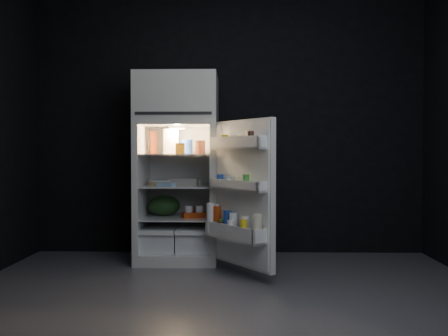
{
  "coord_description": "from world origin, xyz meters",
  "views": [
    {
      "loc": [
        0.06,
        -3.48,
        1.03
      ],
      "look_at": [
        -0.04,
        1.0,
        0.9
      ],
      "focal_mm": 40.0,
      "sensor_mm": 36.0,
      "label": 1
    }
  ],
  "objects_px": {
    "refrigerator": "(178,161)",
    "milk_jug": "(171,142)",
    "egg_carton": "(184,182)",
    "yogurt_tray": "(195,215)",
    "fridge_door": "(240,196)"
  },
  "relations": [
    {
      "from": "yogurt_tray",
      "to": "egg_carton",
      "type": "bearing_deg",
      "value": 152.04
    },
    {
      "from": "refrigerator",
      "to": "egg_carton",
      "type": "bearing_deg",
      "value": -57.78
    },
    {
      "from": "refrigerator",
      "to": "yogurt_tray",
      "type": "bearing_deg",
      "value": -34.18
    },
    {
      "from": "yogurt_tray",
      "to": "milk_jug",
      "type": "bearing_deg",
      "value": 134.59
    },
    {
      "from": "fridge_door",
      "to": "egg_carton",
      "type": "xyz_separation_m",
      "value": [
        -0.53,
        0.58,
        0.08
      ]
    },
    {
      "from": "egg_carton",
      "to": "yogurt_tray",
      "type": "relative_size",
      "value": 1.12
    },
    {
      "from": "milk_jug",
      "to": "egg_carton",
      "type": "relative_size",
      "value": 0.89
    },
    {
      "from": "yogurt_tray",
      "to": "fridge_door",
      "type": "bearing_deg",
      "value": -71.87
    },
    {
      "from": "fridge_door",
      "to": "milk_jug",
      "type": "height_order",
      "value": "fridge_door"
    },
    {
      "from": "fridge_door",
      "to": "refrigerator",
      "type": "bearing_deg",
      "value": 131.16
    },
    {
      "from": "egg_carton",
      "to": "yogurt_tray",
      "type": "distance_m",
      "value": 0.33
    },
    {
      "from": "refrigerator",
      "to": "milk_jug",
      "type": "bearing_deg",
      "value": 177.65
    },
    {
      "from": "refrigerator",
      "to": "yogurt_tray",
      "type": "xyz_separation_m",
      "value": [
        0.17,
        -0.12,
        -0.5
      ]
    },
    {
      "from": "refrigerator",
      "to": "egg_carton",
      "type": "height_order",
      "value": "refrigerator"
    },
    {
      "from": "egg_carton",
      "to": "yogurt_tray",
      "type": "bearing_deg",
      "value": -3.28
    }
  ]
}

